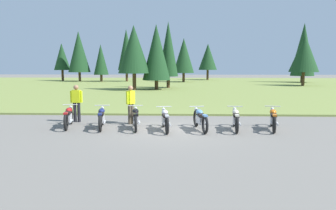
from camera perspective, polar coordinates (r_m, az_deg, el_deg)
name	(u,v)px	position (r m, az deg, el deg)	size (l,w,h in m)	color
ground_plane	(167,129)	(12.45, -0.11, -4.47)	(140.00, 140.00, 0.00)	slate
grass_moorland	(176,86)	(37.57, 1.44, 3.55)	(80.00, 44.00, 0.10)	olive
forest_treeline	(178,53)	(41.88, 1.93, 9.55)	(38.33, 24.00, 8.33)	#47331E
motorcycle_red	(69,117)	(13.44, -17.77, -2.04)	(0.72, 2.08, 0.88)	black
motorcycle_navy	(101,118)	(12.87, -12.10, -2.26)	(0.69, 2.08, 0.88)	black
motorcycle_black	(136,118)	(12.57, -5.95, -2.36)	(0.65, 2.09, 0.88)	black
motorcycle_silver	(165,119)	(12.18, -0.51, -2.63)	(0.65, 2.09, 0.88)	black
motorcycle_sky_blue	(200,119)	(12.31, 5.94, -2.57)	(0.70, 2.08, 0.88)	black
motorcycle_cream	(236,119)	(12.56, 12.31, -2.50)	(0.62, 2.10, 0.88)	black
motorcycle_orange	(273,119)	(13.01, 18.72, -2.39)	(0.72, 2.07, 0.88)	black
rider_near_row_end	(77,101)	(14.48, -16.43, 0.71)	(0.55, 0.23, 1.67)	black
rider_checking_bike	(131,102)	(13.55, -6.86, 0.51)	(0.36, 0.50, 1.67)	#4C4233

